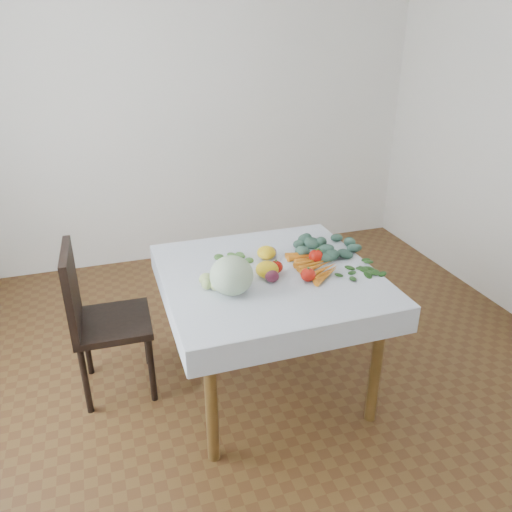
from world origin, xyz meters
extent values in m
plane|color=brown|center=(0.00, 0.00, 0.00)|extent=(4.00, 4.00, 0.00)
cube|color=white|center=(0.00, 2.00, 1.35)|extent=(4.00, 0.04, 2.70)
cube|color=brown|center=(0.00, 0.00, 0.73)|extent=(1.00, 1.00, 0.04)
cylinder|color=brown|center=(-0.44, -0.44, 0.35)|extent=(0.06, 0.06, 0.71)
cylinder|color=brown|center=(0.44, -0.44, 0.35)|extent=(0.06, 0.06, 0.71)
cylinder|color=brown|center=(-0.44, 0.44, 0.35)|extent=(0.06, 0.06, 0.71)
cylinder|color=brown|center=(0.44, 0.44, 0.35)|extent=(0.06, 0.06, 0.71)
cube|color=white|center=(0.00, 0.00, 0.75)|extent=(1.12, 1.12, 0.01)
cube|color=black|center=(-0.83, 0.26, 0.44)|extent=(0.43, 0.43, 0.04)
cube|color=black|center=(-1.02, 0.27, 0.69)|extent=(0.05, 0.41, 0.45)
cylinder|color=black|center=(-1.02, 0.09, 0.21)|extent=(0.04, 0.04, 0.42)
cylinder|color=black|center=(-0.66, 0.08, 0.21)|extent=(0.04, 0.04, 0.42)
cylinder|color=black|center=(-1.01, 0.45, 0.21)|extent=(0.04, 0.04, 0.42)
cylinder|color=black|center=(-0.65, 0.43, 0.21)|extent=(0.04, 0.04, 0.42)
ellipsoid|color=#B6C5A5|center=(-0.25, -0.15, 0.85)|extent=(0.24, 0.24, 0.19)
ellipsoid|color=#B8170C|center=(-0.21, 0.02, 0.79)|extent=(0.09, 0.09, 0.06)
ellipsoid|color=#B8170C|center=(0.03, -0.01, 0.79)|extent=(0.10, 0.10, 0.07)
ellipsoid|color=#B8170C|center=(0.16, -0.15, 0.79)|extent=(0.09, 0.09, 0.07)
ellipsoid|color=#B8170C|center=(0.29, 0.05, 0.79)|extent=(0.08, 0.08, 0.07)
ellipsoid|color=yellow|center=(0.04, 0.17, 0.79)|extent=(0.14, 0.14, 0.07)
ellipsoid|color=yellow|center=(-0.03, -0.04, 0.80)|extent=(0.12, 0.12, 0.09)
ellipsoid|color=#541833|center=(0.07, 0.18, 0.79)|extent=(0.10, 0.10, 0.06)
ellipsoid|color=#541833|center=(-0.02, -0.10, 0.79)|extent=(0.10, 0.10, 0.06)
ellipsoid|color=#B1CF77|center=(-0.29, -0.05, 0.78)|extent=(0.06, 0.06, 0.05)
ellipsoid|color=#B1CF77|center=(-0.32, -0.04, 0.78)|extent=(0.06, 0.06, 0.05)
ellipsoid|color=#B1CF77|center=(-0.29, -0.08, 0.78)|extent=(0.06, 0.06, 0.05)
ellipsoid|color=#B1CF77|center=(-0.27, -0.02, 0.78)|extent=(0.06, 0.06, 0.05)
ellipsoid|color=#B1CF77|center=(-0.36, -0.06, 0.78)|extent=(0.06, 0.06, 0.05)
ellipsoid|color=#B1CF77|center=(-0.23, -0.08, 0.78)|extent=(0.06, 0.06, 0.05)
cone|color=orange|center=(0.27, 0.13, 0.77)|extent=(0.22, 0.05, 0.03)
cone|color=orange|center=(0.27, 0.09, 0.77)|extent=(0.22, 0.04, 0.03)
cone|color=orange|center=(0.27, 0.06, 0.77)|extent=(0.23, 0.06, 0.03)
cone|color=orange|center=(0.27, 0.02, 0.77)|extent=(0.23, 0.07, 0.03)
cone|color=orange|center=(0.27, -0.01, 0.77)|extent=(0.22, 0.09, 0.03)
cone|color=orange|center=(0.27, -0.05, 0.77)|extent=(0.22, 0.11, 0.03)
cone|color=orange|center=(0.27, -0.08, 0.77)|extent=(0.22, 0.13, 0.03)
cone|color=orange|center=(0.27, -0.12, 0.77)|extent=(0.21, 0.14, 0.03)
cone|color=orange|center=(0.27, -0.16, 0.77)|extent=(0.20, 0.16, 0.03)
ellipsoid|color=#325243|center=(0.43, 0.16, 0.78)|extent=(0.08, 0.08, 0.05)
ellipsoid|color=#325243|center=(0.38, 0.20, 0.78)|extent=(0.08, 0.08, 0.05)
ellipsoid|color=#325243|center=(0.39, 0.13, 0.78)|extent=(0.08, 0.08, 0.05)
ellipsoid|color=#325243|center=(0.45, 0.20, 0.78)|extent=(0.08, 0.08, 0.05)
ellipsoid|color=#325243|center=(0.33, 0.18, 0.78)|extent=(0.08, 0.08, 0.05)
ellipsoid|color=#325243|center=(0.45, 0.12, 0.78)|extent=(0.08, 0.08, 0.05)
ellipsoid|color=#325243|center=(0.40, 0.25, 0.78)|extent=(0.08, 0.08, 0.05)
ellipsoid|color=#325243|center=(0.33, 0.11, 0.78)|extent=(0.08, 0.08, 0.05)
ellipsoid|color=#325243|center=(0.52, 0.17, 0.78)|extent=(0.08, 0.08, 0.05)
ellipsoid|color=#325243|center=(0.30, 0.24, 0.78)|extent=(0.08, 0.08, 0.05)
ellipsoid|color=#325243|center=(0.42, 0.06, 0.78)|extent=(0.08, 0.08, 0.05)
ellipsoid|color=#325243|center=(0.48, 0.27, 0.78)|extent=(0.08, 0.08, 0.05)
ellipsoid|color=#325243|center=(0.25, 0.14, 0.78)|extent=(0.08, 0.08, 0.05)
ellipsoid|color=#325243|center=(0.55, 0.10, 0.78)|extent=(0.08, 0.08, 0.05)
ellipsoid|color=#325243|center=(0.35, 0.31, 0.78)|extent=(0.08, 0.08, 0.05)
ellipsoid|color=#1D4917|center=(0.46, -0.14, 0.76)|extent=(0.06, 0.04, 0.01)
ellipsoid|color=#1D4917|center=(0.44, -0.12, 0.76)|extent=(0.06, 0.04, 0.01)
ellipsoid|color=#1D4917|center=(0.44, -0.16, 0.76)|extent=(0.06, 0.04, 0.01)
ellipsoid|color=#1D4917|center=(0.48, -0.12, 0.76)|extent=(0.06, 0.04, 0.01)
ellipsoid|color=#1D4917|center=(0.40, -0.13, 0.76)|extent=(0.06, 0.04, 0.01)
ellipsoid|color=#1D4917|center=(0.48, -0.17, 0.76)|extent=(0.06, 0.04, 0.01)
ellipsoid|color=#1D4917|center=(0.45, -0.08, 0.76)|extent=(0.06, 0.04, 0.01)
ellipsoid|color=#1D4917|center=(0.40, -0.18, 0.76)|extent=(0.06, 0.04, 0.01)
ellipsoid|color=#1D4917|center=(0.53, -0.14, 0.76)|extent=(0.06, 0.04, 0.01)
ellipsoid|color=#1D4917|center=(0.38, -0.09, 0.76)|extent=(0.06, 0.04, 0.01)
ellipsoid|color=#1D4917|center=(0.46, -0.22, 0.76)|extent=(0.06, 0.04, 0.01)
ellipsoid|color=#1D4917|center=(0.51, -0.07, 0.76)|extent=(0.06, 0.04, 0.01)
ellipsoid|color=#1D4917|center=(0.34, -0.15, 0.76)|extent=(0.06, 0.04, 0.01)
ellipsoid|color=#1D4917|center=(0.55, -0.19, 0.76)|extent=(0.06, 0.04, 0.01)
ellipsoid|color=#1D4917|center=(0.41, -0.04, 0.76)|extent=(0.06, 0.04, 0.01)
ellipsoid|color=#51813B|center=(-0.13, 0.21, 0.77)|extent=(0.05, 0.05, 0.02)
ellipsoid|color=#51813B|center=(-0.16, 0.23, 0.77)|extent=(0.05, 0.05, 0.02)
ellipsoid|color=#51813B|center=(-0.15, 0.18, 0.77)|extent=(0.05, 0.05, 0.02)
ellipsoid|color=#51813B|center=(-0.11, 0.23, 0.77)|extent=(0.05, 0.05, 0.02)
ellipsoid|color=#51813B|center=(-0.19, 0.22, 0.77)|extent=(0.05, 0.05, 0.02)
ellipsoid|color=#51813B|center=(-0.11, 0.17, 0.77)|extent=(0.05, 0.05, 0.02)
ellipsoid|color=#51813B|center=(-0.14, 0.27, 0.77)|extent=(0.05, 0.05, 0.02)
ellipsoid|color=#51813B|center=(-0.20, 0.17, 0.77)|extent=(0.05, 0.05, 0.02)
ellipsoid|color=#51813B|center=(-0.06, 0.21, 0.77)|extent=(0.05, 0.05, 0.02)
ellipsoid|color=#51813B|center=(-0.22, 0.26, 0.77)|extent=(0.05, 0.05, 0.02)
camera|label=1|loc=(-0.81, -2.24, 1.98)|focal=35.00mm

